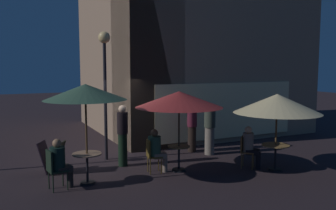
{
  "coord_description": "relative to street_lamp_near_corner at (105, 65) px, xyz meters",
  "views": [
    {
      "loc": [
        -3.22,
        -10.48,
        2.97
      ],
      "look_at": [
        1.34,
        -1.02,
        1.81
      ],
      "focal_mm": 38.84,
      "sensor_mm": 36.0,
      "label": 1
    }
  ],
  "objects": [
    {
      "name": "patio_umbrella_0",
      "position": [
        3.95,
        -3.26,
        -1.07
      ],
      "size": [
        2.41,
        2.41,
        2.18
      ],
      "color": "black",
      "rests_on": "ground"
    },
    {
      "name": "patron_standing_4",
      "position": [
        2.96,
        -0.24,
        -2.12
      ],
      "size": [
        0.34,
        0.34,
        1.69
      ],
      "rotation": [
        0.0,
        0.0,
        3.18
      ],
      "color": "black",
      "rests_on": "ground"
    },
    {
      "name": "patio_umbrella_1",
      "position": [
        1.49,
        -2.1,
        -0.95
      ],
      "size": [
        2.43,
        2.43,
        2.25
      ],
      "color": "black",
      "rests_on": "ground"
    },
    {
      "name": "cafe_table_0",
      "position": [
        3.95,
        -3.26,
        -2.41
      ],
      "size": [
        0.77,
        0.77,
        0.75
      ],
      "color": "black",
      "rests_on": "ground"
    },
    {
      "name": "cafe_chair_0",
      "position": [
        3.36,
        -2.65,
        -2.42
      ],
      "size": [
        0.54,
        0.54,
        0.92
      ],
      "rotation": [
        0.0,
        0.0,
        -0.8
      ],
      "color": "brown",
      "rests_on": "ground"
    },
    {
      "name": "patio_umbrella_2",
      "position": [
        -1.1,
        -2.11,
        -0.67
      ],
      "size": [
        2.04,
        2.04,
        2.51
      ],
      "color": "black",
      "rests_on": "ground"
    },
    {
      "name": "patron_standing_5",
      "position": [
        0.23,
        -0.93,
        -2.05
      ],
      "size": [
        0.32,
        0.32,
        1.81
      ],
      "rotation": [
        0.0,
        0.0,
        1.84
      ],
      "color": "black",
      "rests_on": "ground"
    },
    {
      "name": "patron_seated_2",
      "position": [
        -1.78,
        -2.21,
        -2.27
      ],
      "size": [
        0.55,
        0.41,
        1.23
      ],
      "rotation": [
        0.0,
        0.0,
        0.15
      ],
      "color": "black",
      "rests_on": "ground"
    },
    {
      "name": "menu_sandwich_board",
      "position": [
        -1.76,
        -0.77,
        -2.53
      ],
      "size": [
        0.82,
        0.79,
        0.87
      ],
      "rotation": [
        0.0,
        0.0,
        -0.49
      ],
      "color": "black",
      "rests_on": "ground"
    },
    {
      "name": "cafe_building",
      "position": [
        3.77,
        2.78,
        1.46
      ],
      "size": [
        8.64,
        7.74,
        8.87
      ],
      "color": "#9A795F",
      "rests_on": "ground"
    },
    {
      "name": "cafe_chair_1",
      "position": [
        0.71,
        -1.96,
        -2.41
      ],
      "size": [
        0.45,
        0.45,
        0.94
      ],
      "rotation": [
        0.0,
        0.0,
        -0.18
      ],
      "color": "#513C15",
      "rests_on": "ground"
    },
    {
      "name": "ground_plane",
      "position": [
        0.1,
        -0.48,
        -2.97
      ],
      "size": [
        60.0,
        60.0,
        0.0
      ],
      "primitive_type": "plane",
      "color": "#291F23"
    },
    {
      "name": "cafe_table_1",
      "position": [
        1.49,
        -2.1,
        -2.49
      ],
      "size": [
        0.62,
        0.62,
        0.71
      ],
      "color": "black",
      "rests_on": "ground"
    },
    {
      "name": "patron_standing_3",
      "position": [
        3.28,
        -0.86,
        -2.13
      ],
      "size": [
        0.37,
        0.37,
        1.68
      ],
      "rotation": [
        0.0,
        0.0,
        1.94
      ],
      "color": "slate",
      "rests_on": "ground"
    },
    {
      "name": "patron_seated_1",
      "position": [
        0.85,
        -1.99,
        -2.28
      ],
      "size": [
        0.54,
        0.41,
        1.22
      ],
      "rotation": [
        0.0,
        0.0,
        -0.18
      ],
      "color": "#7C6757",
      "rests_on": "ground"
    },
    {
      "name": "patron_seated_0",
      "position": [
        3.46,
        -2.75,
        -2.28
      ],
      "size": [
        0.49,
        0.49,
        1.22
      ],
      "rotation": [
        0.0,
        0.0,
        -0.8
      ],
      "color": "black",
      "rests_on": "ground"
    },
    {
      "name": "cafe_table_2",
      "position": [
        -1.1,
        -2.11,
        -2.4
      ],
      "size": [
        0.73,
        0.73,
        0.78
      ],
      "color": "black",
      "rests_on": "ground"
    },
    {
      "name": "cafe_chair_2",
      "position": [
        -1.93,
        -2.23,
        -2.39
      ],
      "size": [
        0.49,
        0.49,
        0.98
      ],
      "rotation": [
        0.0,
        0.0,
        0.15
      ],
      "color": "black",
      "rests_on": "ground"
    },
    {
      "name": "street_lamp_near_corner",
      "position": [
        0.0,
        0.0,
        0.0
      ],
      "size": [
        0.37,
        0.37,
        3.99
      ],
      "color": "black",
      "rests_on": "ground"
    }
  ]
}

